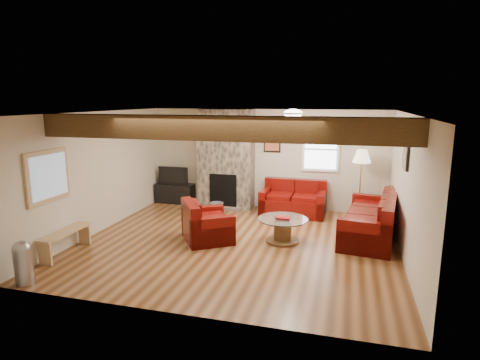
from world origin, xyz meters
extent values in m
plane|color=#593217|center=(0.00, 0.00, 0.00)|extent=(8.00, 8.00, 0.00)
plane|color=white|center=(0.00, 0.00, 2.50)|extent=(8.00, 8.00, 0.00)
plane|color=beige|center=(0.00, 2.75, 1.25)|extent=(8.00, 0.00, 8.00)
plane|color=beige|center=(0.00, -2.75, 1.25)|extent=(8.00, 0.00, 8.00)
plane|color=beige|center=(-3.00, 0.00, 1.25)|extent=(0.00, 7.50, 7.50)
plane|color=beige|center=(3.00, 0.00, 1.25)|extent=(0.00, 7.50, 7.50)
cube|color=#372110|center=(0.00, -1.25, 2.31)|extent=(6.00, 0.36, 0.38)
cube|color=#343028|center=(-1.00, 2.50, 1.25)|extent=(1.40, 0.50, 2.50)
cube|color=black|center=(-1.00, 2.25, 0.45)|extent=(0.70, 0.06, 0.90)
cube|color=#343028|center=(-1.00, 2.20, 0.04)|extent=(1.00, 0.25, 0.08)
cylinder|color=#4A3018|center=(0.84, 0.28, 0.02)|extent=(0.65, 0.65, 0.04)
cylinder|color=#4A3018|center=(0.84, 0.28, 0.22)|extent=(0.35, 0.35, 0.43)
cylinder|color=white|center=(0.84, 0.28, 0.46)|extent=(0.97, 0.97, 0.02)
cube|color=maroon|center=(0.84, 0.28, 0.49)|extent=(0.27, 0.19, 0.03)
cube|color=black|center=(-2.45, 2.53, 0.26)|extent=(1.03, 0.41, 0.51)
imported|color=black|center=(-2.45, 2.53, 0.75)|extent=(0.83, 0.11, 0.48)
cylinder|color=tan|center=(2.30, 2.30, 0.02)|extent=(0.29, 0.29, 0.03)
cylinder|color=tan|center=(2.30, 2.30, 0.73)|extent=(0.03, 0.03, 1.45)
cone|color=beige|center=(2.30, 2.30, 1.47)|extent=(0.42, 0.42, 0.29)
camera|label=1|loc=(1.99, -7.15, 2.76)|focal=30.00mm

